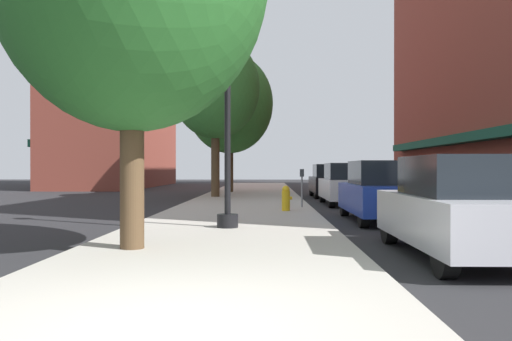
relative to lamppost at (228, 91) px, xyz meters
The scene contains 12 objects.
ground_plane 11.90m from the lamppost, 69.39° to the left, with size 90.00×90.00×0.00m, color #232326.
sidewalk_slab 12.14m from the lamppost, 89.83° to the left, with size 4.80×50.00×0.12m, color #A8A399.
building_far_background 32.14m from the lamppost, 110.27° to the left, with size 6.80×18.00×17.17m.
lamppost is the anchor object (origin of this frame).
fire_hydrant 5.62m from the lamppost, 72.52° to the left, with size 0.33×0.26×0.79m.
parking_meter_near 6.94m from the lamppost, 71.49° to the left, with size 0.14×0.09×1.31m.
tree_near 18.16m from the lamppost, 93.97° to the left, with size 4.92×4.92×7.85m.
tree_mid 13.17m from the lamppost, 96.91° to the left, with size 4.20×4.20×7.57m.
car_silver 5.74m from the lamppost, 39.36° to the right, with size 1.80×4.30×1.66m.
car_blue 5.36m from the lamppost, 32.77° to the left, with size 1.80×4.30×1.66m.
car_white 10.20m from the lamppost, 65.98° to the left, with size 1.80×4.30×1.66m.
car_black 15.40m from the lamppost, 74.62° to the left, with size 1.80×4.30×1.66m.
Camera 1 is at (0.87, -4.60, 1.46)m, focal length 36.95 mm.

